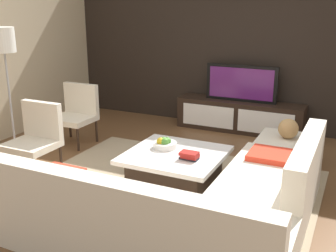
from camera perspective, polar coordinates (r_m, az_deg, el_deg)
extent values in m
plane|color=brown|center=(4.70, 1.62, -8.69)|extent=(14.00, 14.00, 0.00)
cube|color=black|center=(6.82, 11.16, 11.35)|extent=(6.40, 0.12, 2.80)
cube|color=tan|center=(4.73, 0.50, -8.41)|extent=(3.19, 2.42, 0.01)
cube|color=black|center=(6.74, 9.95, 1.39)|extent=(2.03, 0.43, 0.50)
cube|color=white|center=(6.67, 5.57, 1.40)|extent=(0.86, 0.01, 0.35)
cube|color=white|center=(6.43, 13.41, 0.40)|extent=(0.86, 0.01, 0.35)
cube|color=black|center=(6.62, 10.19, 5.90)|extent=(1.15, 0.05, 0.58)
cube|color=#591E66|center=(6.59, 10.12, 5.85)|extent=(1.03, 0.01, 0.49)
cube|color=beige|center=(3.49, -4.21, -14.52)|extent=(2.46, 0.85, 0.42)
cube|color=beige|center=(3.05, -7.54, -10.98)|extent=(2.46, 0.18, 0.38)
cube|color=beige|center=(4.26, 13.77, -8.86)|extent=(0.85, 1.58, 0.42)
cube|color=beige|center=(4.06, 18.79, -4.44)|extent=(0.18, 1.58, 0.38)
cube|color=red|center=(3.73, -14.32, -7.34)|extent=(0.36, 0.20, 0.22)
cube|color=red|center=(4.53, 15.05, -4.07)|extent=(0.60, 0.44, 0.06)
cube|color=black|center=(4.75, 1.02, -6.20)|extent=(0.86, 0.83, 0.33)
cube|color=white|center=(4.68, 1.03, -4.06)|extent=(1.08, 1.04, 0.05)
cylinder|color=black|center=(5.26, -21.99, -4.84)|extent=(0.04, 0.04, 0.38)
cylinder|color=black|center=(4.93, -18.11, -5.88)|extent=(0.04, 0.04, 0.38)
cylinder|color=black|center=(5.55, -18.60, -3.35)|extent=(0.04, 0.04, 0.38)
cylinder|color=black|center=(5.24, -14.74, -4.22)|extent=(0.04, 0.04, 0.38)
cube|color=beige|center=(5.17, -18.56, -2.58)|extent=(0.57, 0.53, 0.08)
cube|color=beige|center=(5.25, -17.15, 0.88)|extent=(0.57, 0.08, 0.45)
cylinder|color=#A5A5AA|center=(6.09, -20.43, -3.53)|extent=(0.28, 0.28, 0.02)
cylinder|color=#A5A5AA|center=(5.89, -21.13, 2.88)|extent=(0.03, 0.03, 1.38)
cylinder|color=white|center=(5.76, -22.04, 11.09)|extent=(0.30, 0.30, 0.32)
cube|color=beige|center=(5.37, 16.16, -3.67)|extent=(0.70, 0.70, 0.40)
cylinder|color=silver|center=(4.81, -0.42, -2.68)|extent=(0.28, 0.28, 0.07)
sphere|color=#4C8C33|center=(4.79, -0.05, -2.12)|extent=(0.08, 0.08, 0.08)
sphere|color=#4C8C33|center=(4.81, -0.12, -2.04)|extent=(0.08, 0.08, 0.08)
sphere|color=#4C8C33|center=(4.82, -0.61, -1.99)|extent=(0.08, 0.08, 0.08)
sphere|color=gold|center=(4.77, -1.05, -2.16)|extent=(0.09, 0.09, 0.09)
sphere|color=#4C8C33|center=(4.75, -0.44, -2.24)|extent=(0.09, 0.09, 0.09)
cylinder|color=black|center=(6.20, -16.11, -1.00)|extent=(0.04, 0.04, 0.38)
cylinder|color=black|center=(5.89, -12.48, -1.66)|extent=(0.04, 0.04, 0.38)
cylinder|color=black|center=(6.53, -13.51, 0.10)|extent=(0.04, 0.04, 0.38)
cylinder|color=black|center=(6.23, -9.95, -0.47)|extent=(0.04, 0.04, 0.38)
cube|color=beige|center=(6.15, -13.14, 0.95)|extent=(0.58, 0.53, 0.08)
cube|color=beige|center=(6.26, -12.02, 3.80)|extent=(0.58, 0.08, 0.45)
sphere|color=#AD8451|center=(5.27, 16.45, -0.37)|extent=(0.25, 0.25, 0.25)
cube|color=#1E232D|center=(4.49, 2.96, -4.51)|extent=(0.20, 0.11, 0.02)
cube|color=maroon|center=(4.47, 3.10, -4.21)|extent=(0.18, 0.14, 0.03)
cube|color=maroon|center=(4.45, 2.96, -3.86)|extent=(0.19, 0.14, 0.03)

